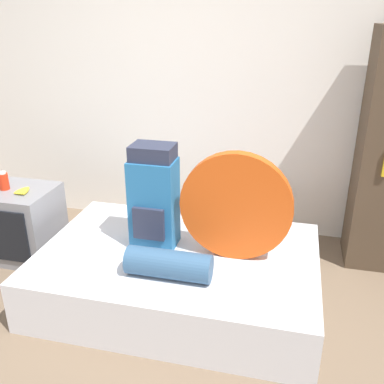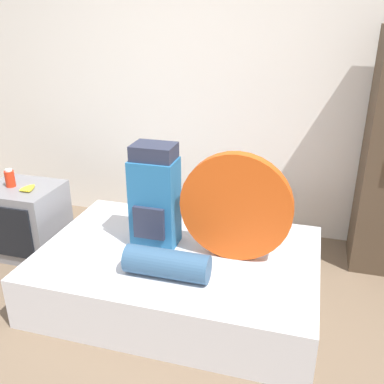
% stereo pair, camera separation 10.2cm
% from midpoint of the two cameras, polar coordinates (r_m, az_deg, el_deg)
% --- Properties ---
extents(ground_plane, '(16.00, 16.00, 0.00)m').
position_cam_midpoint_polar(ground_plane, '(2.64, -8.39, -22.69)').
color(ground_plane, brown).
extents(wall_back, '(8.00, 0.05, 2.60)m').
position_cam_midpoint_polar(wall_back, '(3.76, 2.89, 14.07)').
color(wall_back, white).
rests_on(wall_back, ground_plane).
extents(bed, '(1.88, 1.26, 0.36)m').
position_cam_midpoint_polar(bed, '(3.05, -0.81, -10.80)').
color(bed, silver).
rests_on(bed, ground_plane).
extents(backpack, '(0.31, 0.26, 0.72)m').
position_cam_midpoint_polar(backpack, '(2.90, -3.98, -0.76)').
color(backpack, '#23669E').
rests_on(backpack, bed).
extents(tent_bag, '(0.73, 0.08, 0.73)m').
position_cam_midpoint_polar(tent_bag, '(2.74, 6.93, -2.04)').
color(tent_bag, '#D14C14').
rests_on(tent_bag, bed).
extents(sleeping_roll, '(0.53, 0.18, 0.18)m').
position_cam_midpoint_polar(sleeping_roll, '(2.65, -2.25, -9.54)').
color(sleeping_roll, '#33567A').
rests_on(sleeping_roll, bed).
extents(television, '(0.57, 0.51, 0.58)m').
position_cam_midpoint_polar(television, '(3.77, -20.55, -3.50)').
color(television, gray).
rests_on(television, ground_plane).
extents(canister, '(0.08, 0.08, 0.15)m').
position_cam_midpoint_polar(canister, '(3.67, -22.39, 1.70)').
color(canister, red).
rests_on(canister, television).
extents(banana_bunch, '(0.11, 0.15, 0.03)m').
position_cam_midpoint_polar(banana_bunch, '(3.57, -20.13, 0.50)').
color(banana_bunch, yellow).
rests_on(banana_bunch, television).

